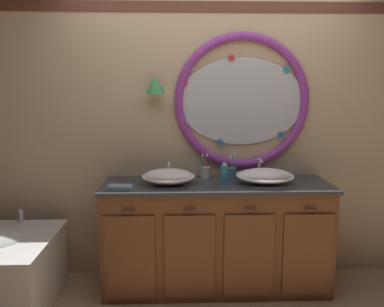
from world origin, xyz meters
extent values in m
plane|color=tan|center=(0.00, 0.00, 0.00)|extent=(14.00, 14.00, 0.00)
cube|color=#D6B78E|center=(0.00, 0.59, 1.30)|extent=(6.40, 0.08, 2.60)
cube|color=brown|center=(0.00, 0.55, 2.32)|extent=(6.27, 0.01, 0.09)
ellipsoid|color=silver|center=(0.26, 0.54, 1.54)|extent=(1.09, 0.02, 0.74)
torus|color=purple|center=(0.26, 0.53, 1.54)|extent=(1.16, 0.07, 1.16)
cube|color=red|center=(0.81, 0.52, 1.55)|extent=(0.05, 0.01, 0.05)
cube|color=teal|center=(0.63, 0.52, 1.81)|extent=(0.05, 0.01, 0.05)
cube|color=red|center=(0.16, 0.52, 1.91)|extent=(0.05, 0.01, 0.05)
cube|color=red|center=(-0.23, 0.52, 1.70)|extent=(0.05, 0.01, 0.05)
cube|color=teal|center=(-0.25, 0.52, 1.41)|extent=(0.05, 0.01, 0.05)
cube|color=#2866B7|center=(0.08, 0.52, 1.19)|extent=(0.05, 0.01, 0.05)
cube|color=#2866B7|center=(0.61, 0.52, 1.26)|extent=(0.05, 0.01, 0.05)
cylinder|color=#4C3823|center=(-0.47, 0.51, 1.70)|extent=(0.02, 0.09, 0.02)
cone|color=green|center=(-0.47, 0.46, 1.68)|extent=(0.17, 0.17, 0.14)
cube|color=brown|center=(0.02, 0.27, 0.43)|extent=(1.82, 0.56, 0.86)
cube|color=#38383D|center=(0.02, 0.27, 0.88)|extent=(1.86, 0.60, 0.03)
cube|color=#38383D|center=(0.02, 0.54, 0.80)|extent=(1.82, 0.02, 0.11)
cube|color=brown|center=(-0.66, -0.02, 0.39)|extent=(0.38, 0.02, 0.65)
cylinder|color=#422D1E|center=(-0.66, -0.03, 0.76)|extent=(0.10, 0.01, 0.01)
cube|color=brown|center=(-0.20, -0.02, 0.39)|extent=(0.38, 0.02, 0.65)
cylinder|color=#422D1E|center=(-0.20, -0.03, 0.76)|extent=(0.10, 0.01, 0.01)
cube|color=brown|center=(0.25, -0.02, 0.39)|extent=(0.38, 0.02, 0.65)
cylinder|color=#422D1E|center=(0.25, -0.03, 0.76)|extent=(0.10, 0.01, 0.01)
cube|color=brown|center=(0.71, -0.02, 0.39)|extent=(0.38, 0.02, 0.65)
cylinder|color=#422D1E|center=(0.71, -0.03, 0.76)|extent=(0.10, 0.01, 0.01)
cylinder|color=silver|center=(-1.59, 0.34, 0.60)|extent=(0.04, 0.04, 0.11)
ellipsoid|color=white|center=(-0.37, 0.24, 0.96)|extent=(0.41, 0.28, 0.13)
torus|color=white|center=(-0.37, 0.24, 0.96)|extent=(0.43, 0.43, 0.02)
cylinder|color=silver|center=(-0.37, 0.24, 0.96)|extent=(0.03, 0.03, 0.01)
ellipsoid|color=white|center=(0.41, 0.24, 0.95)|extent=(0.45, 0.26, 0.13)
torus|color=white|center=(0.41, 0.24, 0.96)|extent=(0.47, 0.47, 0.02)
cylinder|color=silver|center=(0.41, 0.24, 0.96)|extent=(0.03, 0.03, 0.01)
cylinder|color=silver|center=(-0.37, 0.48, 0.90)|extent=(0.05, 0.05, 0.02)
cylinder|color=silver|center=(-0.37, 0.48, 0.97)|extent=(0.02, 0.02, 0.11)
sphere|color=silver|center=(-0.37, 0.48, 1.02)|extent=(0.03, 0.03, 0.03)
cylinder|color=silver|center=(-0.37, 0.41, 1.02)|extent=(0.02, 0.13, 0.02)
cylinder|color=silver|center=(-0.46, 0.48, 0.92)|extent=(0.04, 0.04, 0.06)
cylinder|color=silver|center=(-0.28, 0.48, 0.92)|extent=(0.04, 0.04, 0.06)
cube|color=silver|center=(-0.46, 0.48, 0.96)|extent=(0.05, 0.01, 0.01)
cube|color=silver|center=(-0.28, 0.48, 0.96)|extent=(0.05, 0.01, 0.01)
cylinder|color=silver|center=(0.41, 0.48, 0.90)|extent=(0.05, 0.05, 0.02)
cylinder|color=silver|center=(0.41, 0.48, 0.98)|extent=(0.02, 0.02, 0.14)
sphere|color=silver|center=(0.41, 0.48, 1.05)|extent=(0.03, 0.03, 0.03)
cylinder|color=silver|center=(0.41, 0.42, 1.05)|extent=(0.02, 0.11, 0.02)
cylinder|color=silver|center=(0.32, 0.48, 0.92)|extent=(0.04, 0.04, 0.06)
cylinder|color=silver|center=(0.51, 0.48, 0.92)|extent=(0.04, 0.04, 0.06)
cube|color=silver|center=(0.32, 0.48, 0.96)|extent=(0.05, 0.01, 0.01)
cube|color=silver|center=(0.51, 0.48, 0.96)|extent=(0.05, 0.01, 0.01)
cylinder|color=silver|center=(-0.06, 0.46, 0.94)|extent=(0.07, 0.07, 0.09)
torus|color=silver|center=(-0.06, 0.46, 0.98)|extent=(0.08, 0.08, 0.01)
cylinder|color=#E0383D|center=(-0.04, 0.46, 0.99)|extent=(0.04, 0.03, 0.18)
cube|color=white|center=(-0.04, 0.46, 1.09)|extent=(0.02, 0.02, 0.03)
cylinder|color=green|center=(-0.08, 0.46, 0.99)|extent=(0.04, 0.04, 0.18)
cube|color=white|center=(-0.08, 0.46, 1.09)|extent=(0.02, 0.02, 0.03)
cylinder|color=slate|center=(0.17, 0.43, 0.94)|extent=(0.07, 0.07, 0.09)
torus|color=slate|center=(0.17, 0.43, 0.98)|extent=(0.08, 0.08, 0.01)
cylinder|color=#19ADB2|center=(0.19, 0.43, 1.00)|extent=(0.04, 0.01, 0.19)
cube|color=white|center=(0.19, 0.43, 1.10)|extent=(0.02, 0.02, 0.02)
cylinder|color=orange|center=(0.16, 0.43, 0.99)|extent=(0.03, 0.02, 0.17)
cube|color=white|center=(0.16, 0.43, 1.08)|extent=(0.02, 0.02, 0.02)
cylinder|color=#388EBC|center=(0.09, 0.25, 0.96)|extent=(0.06, 0.06, 0.15)
cylinder|color=silver|center=(0.09, 0.25, 1.05)|extent=(0.04, 0.04, 0.02)
cylinder|color=silver|center=(0.09, 0.24, 1.06)|extent=(0.01, 0.04, 0.01)
cube|color=#7593A8|center=(-0.73, 0.10, 0.90)|extent=(0.19, 0.12, 0.02)
cube|color=#7593A8|center=(-0.73, 0.10, 0.91)|extent=(0.18, 0.12, 0.02)
camera|label=1|loc=(-0.28, -2.87, 1.65)|focal=37.09mm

